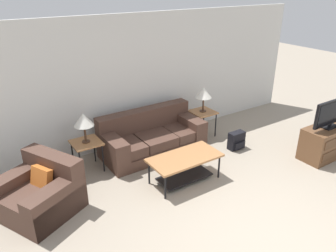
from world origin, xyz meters
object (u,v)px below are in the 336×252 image
at_px(tv_console, 326,142).
at_px(backpack, 237,141).
at_px(side_table_left, 86,145).
at_px(armchair, 40,193).
at_px(table_lamp_left, 84,120).
at_px(side_table_right, 203,114).
at_px(couch, 152,138).
at_px(television, 333,113).
at_px(coffee_table, 185,163).
at_px(table_lamp_right, 204,93).

height_order(tv_console, backpack, tv_console).
xyz_separation_m(side_table_left, tv_console, (4.00, -2.04, -0.19)).
bearing_deg(side_table_left, armchair, -145.35).
xyz_separation_m(armchair, table_lamp_left, (0.99, 0.69, 0.69)).
bearing_deg(side_table_right, couch, -178.24).
relative_size(side_table_left, television, 0.56).
distance_m(table_lamp_left, tv_console, 4.54).
xyz_separation_m(armchair, backpack, (3.79, -0.19, -0.11)).
xyz_separation_m(armchair, side_table_right, (3.60, 0.69, 0.21)).
bearing_deg(television, coffee_table, 163.73).
relative_size(tv_console, backpack, 2.90).
height_order(coffee_table, television, television).
distance_m(coffee_table, table_lamp_right, 1.95).
xyz_separation_m(armchair, side_table_left, (0.99, 0.69, 0.21)).
relative_size(armchair, tv_console, 1.30).
height_order(table_lamp_left, backpack, table_lamp_left).
xyz_separation_m(couch, table_lamp_left, (-1.30, 0.04, 0.68)).
relative_size(coffee_table, side_table_right, 2.17).
xyz_separation_m(coffee_table, table_lamp_left, (-1.24, 1.24, 0.63)).
height_order(side_table_left, table_lamp_left, table_lamp_left).
relative_size(table_lamp_left, table_lamp_right, 1.00).
distance_m(armchair, backpack, 3.80).
bearing_deg(coffee_table, television, -16.27).
bearing_deg(coffee_table, armchair, 166.11).
relative_size(armchair, side_table_right, 2.43).
xyz_separation_m(side_table_left, table_lamp_left, (0.00, -0.00, 0.48)).
xyz_separation_m(couch, table_lamp_right, (1.30, 0.04, 0.68)).
bearing_deg(table_lamp_right, couch, -178.24).
bearing_deg(armchair, table_lamp_right, 10.78).
distance_m(armchair, tv_console, 5.17).
height_order(couch, table_lamp_left, table_lamp_left).
relative_size(side_table_right, backpack, 1.55).
bearing_deg(couch, television, -36.63).
bearing_deg(television, tv_console, -90.00).
height_order(side_table_right, tv_console, tv_console).
height_order(table_lamp_left, television, television).
relative_size(table_lamp_right, backpack, 1.48).
xyz_separation_m(armchair, coffee_table, (2.23, -0.55, 0.06)).
relative_size(coffee_table, television, 1.23).
xyz_separation_m(couch, backpack, (1.49, -0.84, -0.12)).
relative_size(side_table_left, table_lamp_left, 1.05).
bearing_deg(couch, armchair, -164.30).
distance_m(side_table_right, table_lamp_left, 2.65).
bearing_deg(tv_console, couch, 143.36).
xyz_separation_m(table_lamp_right, television, (1.39, -2.04, -0.06)).
bearing_deg(table_lamp_left, coffee_table, -44.99).
relative_size(side_table_right, table_lamp_right, 1.05).
relative_size(armchair, coffee_table, 1.12).
xyz_separation_m(side_table_left, backpack, (2.80, -0.88, -0.33)).
bearing_deg(armchair, television, -15.21).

